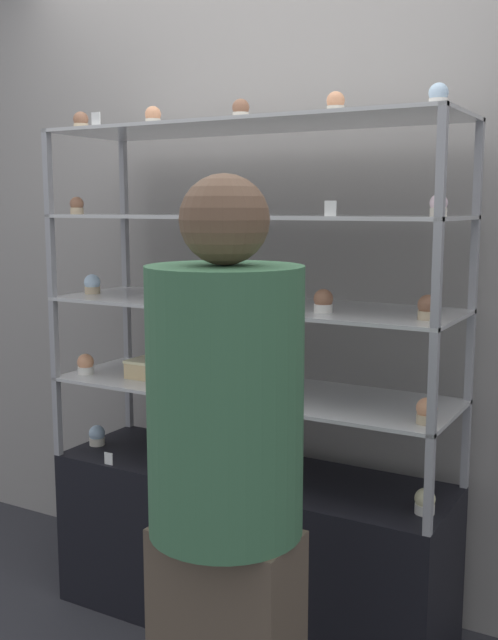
{
  "coord_description": "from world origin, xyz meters",
  "views": [
    {
      "loc": [
        1.25,
        -2.2,
        1.5
      ],
      "look_at": [
        0.0,
        0.0,
        1.11
      ],
      "focal_mm": 42.0,
      "sensor_mm": 36.0,
      "label": 1
    }
  ],
  "objects": [
    {
      "name": "display_riser_middle",
      "position": [
        0.0,
        0.0,
        1.16
      ],
      "size": [
        1.43,
        0.44,
        0.3
      ],
      "color": "#99999E",
      "rests_on": "display_riser_lower"
    },
    {
      "name": "customer_figure",
      "position": [
        0.36,
        -0.75,
        0.84
      ],
      "size": [
        0.37,
        0.37,
        1.57
      ],
      "color": "brown",
      "rests_on": "ground_plane"
    },
    {
      "name": "price_tag_1",
      "position": [
        -0.11,
        -0.2,
        0.9
      ],
      "size": [
        0.04,
        0.0,
        0.04
      ],
      "color": "white",
      "rests_on": "display_riser_lower"
    },
    {
      "name": "cupcake_11",
      "position": [
        -0.01,
        -0.11,
        1.5
      ],
      "size": [
        0.05,
        0.05,
        0.06
      ],
      "color": "white",
      "rests_on": "display_riser_upper"
    },
    {
      "name": "cupcake_9",
      "position": [
        0.64,
        -0.08,
        1.21
      ],
      "size": [
        0.06,
        0.06,
        0.07
      ],
      "color": "#CCB28C",
      "rests_on": "display_riser_middle"
    },
    {
      "name": "cupcake_15",
      "position": [
        0.01,
        -0.07,
        1.8
      ],
      "size": [
        0.06,
        0.06,
        0.07
      ],
      "color": "beige",
      "rests_on": "display_riser_top"
    },
    {
      "name": "ground_plane",
      "position": [
        0.0,
        0.0,
        0.0
      ],
      "size": [
        20.0,
        20.0,
        0.0
      ],
      "primitive_type": "plane",
      "color": "#2D2D33"
    },
    {
      "name": "cupcake_4",
      "position": [
        0.66,
        -0.12,
        0.91
      ],
      "size": [
        0.06,
        0.06,
        0.08
      ],
      "color": "#CCB28C",
      "rests_on": "display_riser_lower"
    },
    {
      "name": "cupcake_0",
      "position": [
        -0.65,
        -0.05,
        0.62
      ],
      "size": [
        0.06,
        0.06,
        0.08
      ],
      "color": "beige",
      "rests_on": "display_base"
    },
    {
      "name": "cupcake_2",
      "position": [
        -0.64,
        -0.11,
        0.91
      ],
      "size": [
        0.06,
        0.06,
        0.08
      ],
      "color": "white",
      "rests_on": "display_riser_lower"
    },
    {
      "name": "price_tag_3",
      "position": [
        0.38,
        -0.2,
        1.49
      ],
      "size": [
        0.04,
        0.0,
        0.04
      ],
      "color": "white",
      "rests_on": "display_riser_upper"
    },
    {
      "name": "price_tag_4",
      "position": [
        -0.48,
        -0.2,
        1.79
      ],
      "size": [
        0.04,
        0.0,
        0.04
      ],
      "color": "white",
      "rests_on": "display_riser_top"
    },
    {
      "name": "cupcake_6",
      "position": [
        -0.32,
        -0.04,
        1.21
      ],
      "size": [
        0.06,
        0.06,
        0.07
      ],
      "color": "white",
      "rests_on": "display_riser_middle"
    },
    {
      "name": "layer_cake_centerpiece",
      "position": [
        -0.06,
        0.03,
        0.63
      ],
      "size": [
        0.18,
        0.18,
        0.1
      ],
      "color": "#C66660",
      "rests_on": "display_base"
    },
    {
      "name": "display_riser_lower",
      "position": [
        0.0,
        0.0,
        0.86
      ],
      "size": [
        1.43,
        0.44,
        0.3
      ],
      "color": "#99999E",
      "rests_on": "display_base"
    },
    {
      "name": "display_base",
      "position": [
        0.0,
        0.0,
        0.29
      ],
      "size": [
        1.43,
        0.44,
        0.58
      ],
      "color": "black",
      "rests_on": "ground_plane"
    },
    {
      "name": "cupcake_13",
      "position": [
        -0.66,
        -0.08,
        1.8
      ],
      "size": [
        0.06,
        0.06,
        0.07
      ],
      "color": "#CCB28C",
      "rests_on": "display_riser_top"
    },
    {
      "name": "cupcake_7",
      "position": [
        0.01,
        -0.11,
        1.21
      ],
      "size": [
        0.06,
        0.06,
        0.07
      ],
      "color": "white",
      "rests_on": "display_riser_middle"
    },
    {
      "name": "price_tag_2",
      "position": [
        -0.14,
        -0.2,
        1.2
      ],
      "size": [
        0.04,
        0.0,
        0.04
      ],
      "color": "white",
      "rests_on": "display_riser_middle"
    },
    {
      "name": "cupcake_8",
      "position": [
        0.32,
        -0.09,
        1.21
      ],
      "size": [
        0.06,
        0.06,
        0.07
      ],
      "color": "white",
      "rests_on": "display_riser_middle"
    },
    {
      "name": "back_wall",
      "position": [
        0.0,
        0.37,
        1.3
      ],
      "size": [
        8.0,
        0.05,
        2.6
      ],
      "color": "gray",
      "rests_on": "ground_plane"
    },
    {
      "name": "cupcake_5",
      "position": [
        -0.65,
        -0.05,
        1.21
      ],
      "size": [
        0.06,
        0.06,
        0.07
      ],
      "color": "#CCB28C",
      "rests_on": "display_riser_middle"
    },
    {
      "name": "cupcake_17",
      "position": [
        0.65,
        -0.07,
        1.8
      ],
      "size": [
        0.06,
        0.06,
        0.07
      ],
      "color": "white",
      "rests_on": "display_riser_top"
    },
    {
      "name": "cupcake_3",
      "position": [
        0.01,
        -0.08,
        0.91
      ],
      "size": [
        0.06,
        0.06,
        0.08
      ],
      "color": "#CCB28C",
      "rests_on": "display_riser_lower"
    },
    {
      "name": "cupcake_14",
      "position": [
        -0.34,
        -0.07,
        1.8
      ],
      "size": [
        0.06,
        0.06,
        0.07
      ],
      "color": "beige",
      "rests_on": "display_riser_top"
    },
    {
      "name": "cupcake_16",
      "position": [
        0.33,
        -0.06,
        1.8
      ],
      "size": [
        0.06,
        0.06,
        0.07
      ],
      "color": "beige",
      "rests_on": "display_riser_top"
    },
    {
      "name": "display_riser_upper",
      "position": [
        0.0,
        0.0,
        1.45
      ],
      "size": [
        1.43,
        0.44,
        0.3
      ],
      "color": "#99999E",
      "rests_on": "display_riser_middle"
    },
    {
      "name": "cupcake_1",
      "position": [
        0.65,
        -0.07,
        0.62
      ],
      "size": [
        0.06,
        0.06,
        0.08
      ],
      "color": "white",
      "rests_on": "display_base"
    },
    {
      "name": "cupcake_12",
      "position": [
        0.66,
        -0.09,
        1.5
      ],
      "size": [
        0.05,
        0.05,
        0.06
      ],
      "color": "beige",
      "rests_on": "display_riser_upper"
    },
    {
      "name": "cupcake_10",
      "position": [
        -0.65,
        -0.12,
        1.5
      ],
      "size": [
        0.05,
        0.05,
        0.06
      ],
      "color": "#CCB28C",
      "rests_on": "display_riser_upper"
    },
    {
      "name": "display_riser_top",
      "position": [
        0.0,
        0.0,
        1.75
      ],
      "size": [
        1.43,
        0.44,
        0.3
      ],
      "color": "#99999E",
      "rests_on": "display_riser_upper"
    },
    {
      "name": "price_tag_0",
      "position": [
        -0.47,
        -0.2,
        0.6
      ],
      "size": [
        0.04,
        0.0,
        0.04
      ],
      "color": "white",
      "rests_on": "display_base"
    },
    {
      "name": "sheet_cake_frosted",
      "position": [
        -0.34,
        -0.02,
        0.91
      ],
      "size": [
        0.26,
        0.18,
        0.07
      ],
      "color": "#DBBC84",
      "rests_on": "display_riser_lower"
    }
  ]
}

